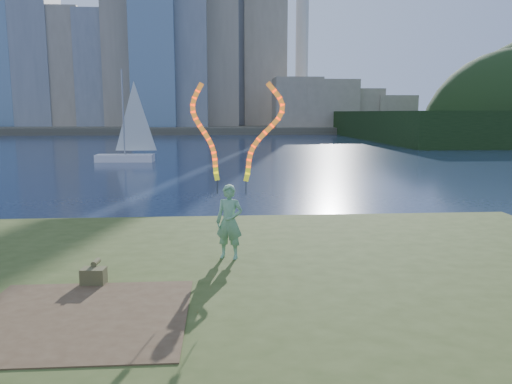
{
  "coord_description": "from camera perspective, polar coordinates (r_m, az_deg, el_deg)",
  "views": [
    {
      "loc": [
        -0.06,
        -10.42,
        3.84
      ],
      "look_at": [
        0.74,
        1.0,
        2.0
      ],
      "focal_mm": 35.0,
      "sensor_mm": 36.0,
      "label": 1
    }
  ],
  "objects": [
    {
      "name": "ground",
      "position": [
        11.11,
        -3.53,
        -11.14
      ],
      "size": [
        320.0,
        320.0,
        0.0
      ],
      "primitive_type": "plane",
      "color": "#192640",
      "rests_on": "ground"
    },
    {
      "name": "sailboat",
      "position": [
        40.32,
        -14.45,
        5.1
      ],
      "size": [
        4.73,
        1.56,
        7.15
      ],
      "rotation": [
        0.0,
        0.0,
        -0.03
      ],
      "color": "white",
      "rests_on": "ground"
    },
    {
      "name": "dirt_patch",
      "position": [
        8.12,
        -19.53,
        -13.35
      ],
      "size": [
        3.2,
        3.0,
        0.02
      ],
      "primitive_type": "cube",
      "color": "#47331E",
      "rests_on": "grassy_knoll"
    },
    {
      "name": "woman_with_ribbons",
      "position": [
        10.33,
        -3.0,
        0.1
      ],
      "size": [
        1.93,
        0.68,
        3.95
      ],
      "rotation": [
        0.0,
        0.0,
        -0.31
      ],
      "color": "#136D2A",
      "rests_on": "grassy_knoll"
    },
    {
      "name": "grassy_knoll",
      "position": [
        8.85,
        -3.41,
        -14.22
      ],
      "size": [
        20.0,
        18.0,
        0.8
      ],
      "color": "#374619",
      "rests_on": "ground"
    },
    {
      "name": "canvas_bag",
      "position": [
        9.47,
        -18.04,
        -9.04
      ],
      "size": [
        0.44,
        0.5,
        0.4
      ],
      "rotation": [
        0.0,
        0.0,
        -0.08
      ],
      "color": "#433B22",
      "rests_on": "grassy_knoll"
    },
    {
      "name": "far_shore",
      "position": [
        105.47,
        -4.03,
        7.32
      ],
      "size": [
        320.0,
        40.0,
        1.2
      ],
      "primitive_type": "cube",
      "color": "#4A4536",
      "rests_on": "ground"
    }
  ]
}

